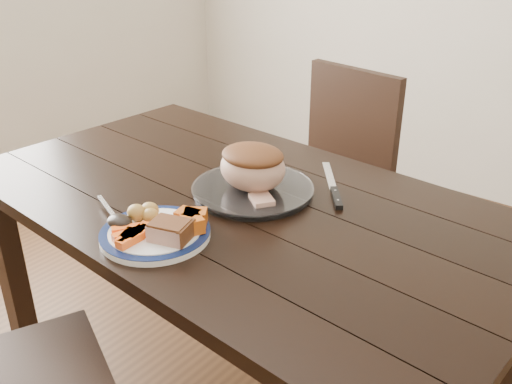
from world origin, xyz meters
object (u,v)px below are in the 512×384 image
Objects in this scene: dining_table at (239,227)px; serving_platter at (253,191)px; dinner_plate at (155,234)px; pork_slice at (170,231)px; roast_joint at (253,168)px; chair_far at (332,174)px; carving_knife at (335,192)px; fork at (111,212)px.

dining_table is 4.94× the size of serving_platter.
pork_slice is at bearing -4.76° from dinner_plate.
dinner_plate is 1.41× the size of roast_joint.
pork_slice is (0.18, -1.03, 0.27)m from chair_far.
roast_joint is (-0.02, 0.34, 0.04)m from pork_slice.
carving_knife is (0.33, -0.55, 0.23)m from chair_far.
chair_far is 0.68m from carving_knife.
carving_knife is (0.38, 0.49, -0.01)m from fork.
chair_far reaches higher than pork_slice.
carving_knife reaches higher than dining_table.
carving_knife is (0.20, 0.19, 0.10)m from dining_table.
pork_slice is (0.02, -0.34, 0.03)m from serving_platter.
pork_slice is at bearing 107.40° from chair_far.
carving_knife is at bearing 72.06° from pork_slice.
dining_table is 0.31m from dinner_plate.
serving_platter is at bearing 84.03° from dinner_plate.
roast_joint is at bearing 110.08° from chair_far.
dining_table is 0.18m from roast_joint.
chair_far is at bearing 99.72° from pork_slice.
dinner_plate is at bearing 175.24° from pork_slice.
serving_platter is (0.02, 0.05, 0.10)m from dining_table.
chair_far reaches higher than roast_joint.
chair_far is 0.75m from serving_platter.
roast_joint reaches higher than dining_table.
chair_far is (-0.14, 0.74, -0.13)m from dining_table.
pork_slice is 0.47× the size of roast_joint.
dining_table is 0.33m from pork_slice.
roast_joint is at bearing 84.03° from dinner_plate.
pork_slice is 0.22m from fork.
pork_slice reaches higher than carving_knife.
dining_table is 6.13× the size of dinner_plate.
dining_table is 6.29× the size of carving_knife.
pork_slice is (0.04, -0.29, 0.13)m from dining_table.
fork is 0.90× the size of roast_joint.
dinner_plate is at bearing -63.16° from carving_knife.
chair_far is at bearing 102.41° from serving_platter.
carving_knife is (0.22, 0.48, -0.00)m from dinner_plate.
dinner_plate is 0.07m from pork_slice.
dinner_plate is at bearing 23.88° from fork.
roast_joint is at bearing 81.65° from fork.
fork reaches higher than carving_knife.
chair_far reaches higher than carving_knife.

